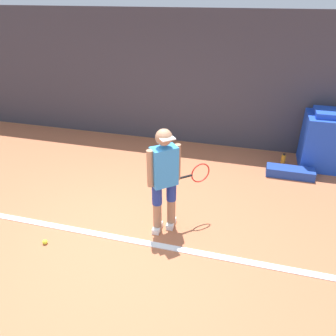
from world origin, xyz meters
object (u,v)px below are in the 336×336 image
Objects in this scene: equipment_bag at (290,172)px; water_bottle at (283,160)px; tennis_ball at (45,242)px; tennis_player at (165,177)px; covered_chair at (323,140)px.

equipment_bag is 3.48× the size of water_bottle.
tennis_player is at bearing 27.26° from tennis_ball.
covered_chair reaches higher than water_bottle.
water_bottle is (-0.66, -0.19, -0.42)m from covered_chair.
equipment_bag reaches higher than tennis_ball.
tennis_player reaches higher than water_bottle.
covered_chair reaches higher than tennis_ball.
covered_chair is (3.88, 3.43, 0.51)m from tennis_ball.
covered_chair is 4.59× the size of water_bottle.
water_bottle is at bearing 104.87° from equipment_bag.
water_bottle is at bearing 45.26° from tennis_ball.
covered_chair reaches higher than equipment_bag.
tennis_player reaches higher than tennis_ball.
water_bottle reaches higher than equipment_bag.
equipment_bag is at bearing 40.29° from tennis_ball.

